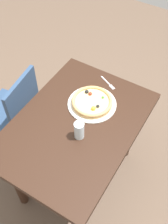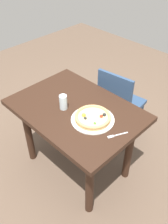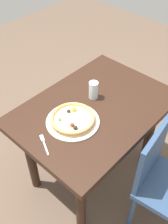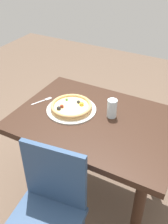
# 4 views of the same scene
# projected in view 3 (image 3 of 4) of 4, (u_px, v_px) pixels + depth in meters

# --- Properties ---
(ground_plane) EXTENTS (6.00, 6.00, 0.00)m
(ground_plane) POSITION_uv_depth(u_px,v_px,m) (92.00, 170.00, 2.36)
(ground_plane) COLOR brown
(dining_table) EXTENTS (1.11, 0.79, 0.77)m
(dining_table) POSITION_uv_depth(u_px,v_px,m) (94.00, 120.00, 1.92)
(dining_table) COLOR #331E14
(dining_table) RESTS_ON ground
(chair_near) EXTENTS (0.45, 0.45, 0.90)m
(chair_near) POSITION_uv_depth(u_px,v_px,m) (164.00, 181.00, 1.71)
(chair_near) COLOR navy
(chair_near) RESTS_ON ground
(plate) EXTENTS (0.35, 0.35, 0.01)m
(plate) POSITION_uv_depth(u_px,v_px,m) (73.00, 121.00, 1.72)
(plate) COLOR silver
(plate) RESTS_ON dining_table
(pizza) EXTENTS (0.29, 0.29, 0.05)m
(pizza) POSITION_uv_depth(u_px,v_px,m) (73.00, 119.00, 1.70)
(pizza) COLOR tan
(pizza) RESTS_ON plate
(fork) EXTENTS (0.09, 0.16, 0.00)m
(fork) POSITION_uv_depth(u_px,v_px,m) (44.00, 143.00, 1.59)
(fork) COLOR silver
(fork) RESTS_ON dining_table
(drinking_glass) EXTENTS (0.07, 0.07, 0.13)m
(drinking_glass) POSITION_uv_depth(u_px,v_px,m) (93.00, 90.00, 1.86)
(drinking_glass) COLOR silver
(drinking_glass) RESTS_ON dining_table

